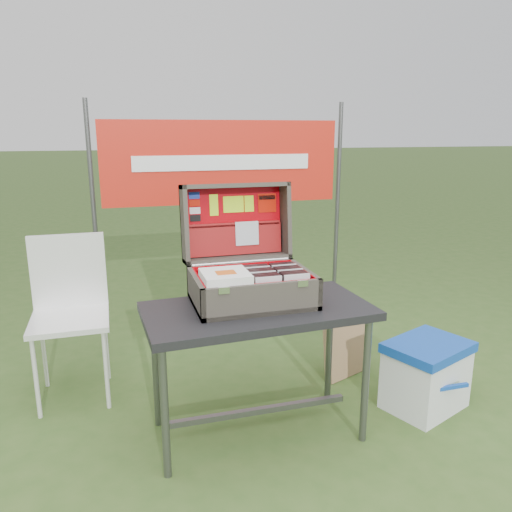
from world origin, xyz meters
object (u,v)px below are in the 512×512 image
object	(u,v)px
suitcase	(248,245)
cardboard_box	(347,347)
chair	(70,322)
table	(258,371)
cooler	(426,375)

from	to	relation	value
suitcase	cardboard_box	world-z (taller)	suitcase
suitcase	chair	size ratio (longest dim) A/B	0.62
chair	suitcase	bearing A→B (deg)	-29.37
table	chair	xyz separation A→B (m)	(-0.91, 0.63, 0.12)
suitcase	cardboard_box	distance (m)	1.11
table	chair	distance (m)	1.12
table	suitcase	bearing A→B (deg)	91.50
cardboard_box	table	bearing A→B (deg)	-169.87
cooler	table	bearing A→B (deg)	156.39
suitcase	chair	world-z (taller)	suitcase
chair	cardboard_box	distance (m)	1.66
table	cardboard_box	distance (m)	0.86
chair	cardboard_box	bearing A→B (deg)	-6.85
suitcase	cooler	size ratio (longest dim) A/B	1.32
suitcase	cooler	distance (m)	1.25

